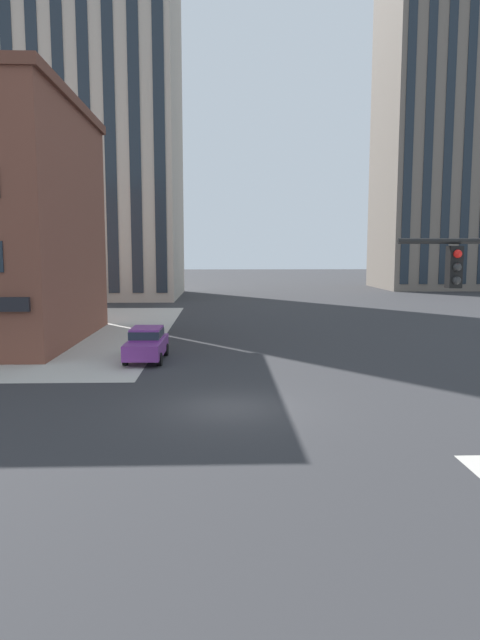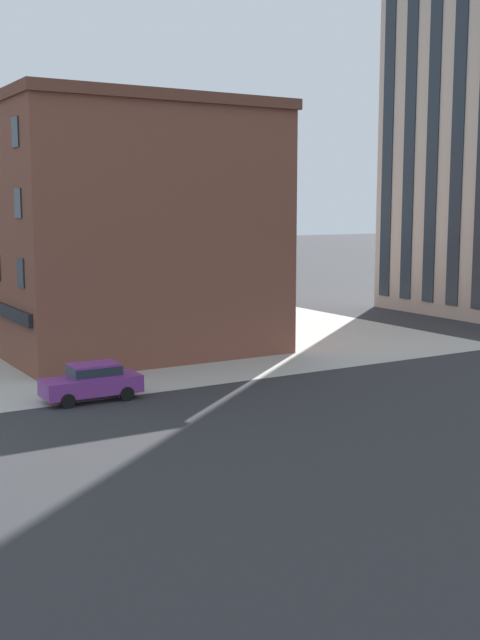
% 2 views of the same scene
% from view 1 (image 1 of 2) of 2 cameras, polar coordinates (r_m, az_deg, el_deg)
% --- Properties ---
extents(ground_plane, '(320.00, 320.00, 0.00)m').
position_cam_1_polar(ground_plane, '(20.26, -0.98, -8.87)').
color(ground_plane, '#2D2D30').
extents(car_main_northbound_far, '(1.95, 4.43, 1.68)m').
position_cam_1_polar(car_main_northbound_far, '(29.08, -9.46, -2.26)').
color(car_main_northbound_far, '#7A3389').
rests_on(car_main_northbound_far, ground).
extents(residential_tower_skyline_right, '(16.67, 15.38, 53.62)m').
position_cam_1_polar(residential_tower_skyline_right, '(93.43, 19.54, 19.73)').
color(residential_tower_skyline_right, '#70665B').
rests_on(residential_tower_skyline_right, ground).
extents(residential_tower_skyline_left, '(18.47, 18.31, 55.15)m').
position_cam_1_polar(residential_tower_skyline_left, '(75.14, -13.97, 23.82)').
color(residential_tower_skyline_left, '#B2A899').
rests_on(residential_tower_skyline_left, ground).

